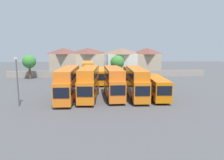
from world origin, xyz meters
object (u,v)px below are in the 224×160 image
Objects in this scene: bus_7 at (102,75)px; tree_behind_wall at (29,62)px; bus_8 at (116,75)px; house_terrace_far_right at (147,60)px; bus_4 at (136,81)px; bus_1 at (68,82)px; bus_6 at (88,71)px; house_terrace_right at (121,61)px; bus_3 at (114,81)px; bus_2 at (89,81)px; lamp_post_lot_edge at (17,79)px; bus_5 at (156,86)px; bus_9 at (131,74)px; house_terrace_centre at (88,60)px; house_terrace_left at (64,60)px; tree_left_of_lot at (117,62)px.

tree_behind_wall reaches higher than bus_7.
house_terrace_far_right reaches higher than bus_8.
bus_4 is 0.99× the size of bus_7.
house_terrace_far_right reaches higher than bus_1.
bus_6 is 1.07× the size of house_terrace_right.
bus_7 is at bearing -175.63° from bus_3.
tree_behind_wall is (-16.78, 22.04, 1.69)m from bus_2.
bus_2 is 1.56× the size of lamp_post_lot_edge.
bus_9 is (-1.93, 14.94, 0.06)m from bus_5.
house_terrace_centre is at bearing 78.43° from lamp_post_lot_edge.
bus_4 is 14.80m from bus_9.
house_terrace_left is 14.01m from tree_behind_wall.
house_terrace_left is at bearing 177.90° from house_terrace_centre.
bus_5 is at bearing -81.23° from tree_left_of_lot.
house_terrace_far_right is at bearing -1.39° from house_terrace_left.
bus_5 is 0.97× the size of house_terrace_centre.
bus_6 is 1.73× the size of tree_left_of_lot.
bus_7 is 1.87× the size of tree_left_of_lot.
bus_6 is 21.10m from house_terrace_left.
bus_7 is at bearing -157.96° from bus_4.
bus_6 is at bearing -172.32° from bus_2.
bus_5 is 0.98× the size of bus_9.
tree_behind_wall is (-25.45, -11.12, 0.45)m from house_terrace_right.
bus_4 is 1.14× the size of house_terrace_right.
house_terrace_right is at bearing 160.32° from bus_1.
bus_4 is (11.14, 0.34, -0.08)m from bus_1.
tree_behind_wall is (-23.64, -5.50, 0.62)m from tree_left_of_lot.
bus_1 is 15.21m from bus_6.
tree_left_of_lot is (2.84, 27.22, 1.14)m from bus_3.
bus_6 is at bearing -118.31° from house_terrace_right.
bus_6 is 0.93× the size of bus_7.
house_terrace_far_right is at bearing 144.21° from bus_7.
house_terrace_centre reaches higher than house_terrace_right.
tree_left_of_lot is at bearing -107.86° from house_terrace_right.
bus_7 is 1.15× the size of house_terrace_right.
bus_3 is 1.27× the size of house_terrace_far_right.
bus_8 is (3.40, 0.06, 0.01)m from bus_7.
bus_7 is 19.70m from house_terrace_right.
tree_left_of_lot is at bearing 171.10° from bus_3.
bus_3 is at bearing -79.82° from house_terrace_centre.
bus_6 is 10.34m from bus_9.
bus_2 is 0.97× the size of bus_7.
bus_6 is at bearing -87.36° from house_terrace_centre.
house_terrace_right is at bearing 147.78° from bus_6.
bus_2 reaches higher than bus_6.
bus_3 is at bearing -20.70° from bus_9.
bus_3 is at bearing -67.82° from house_terrace_left.
bus_6 is 1.62× the size of tree_behind_wall.
house_terrace_left reaches higher than bus_7.
house_terrace_far_right is 1.17× the size of lamp_post_lot_edge.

